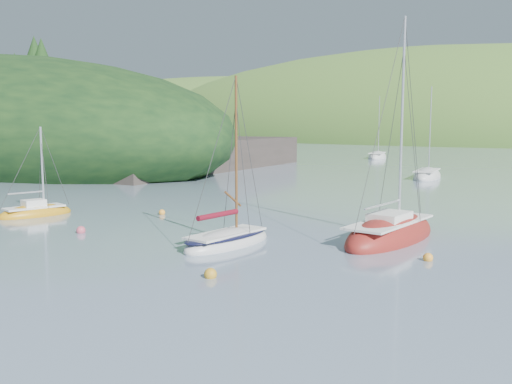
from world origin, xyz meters
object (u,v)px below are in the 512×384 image
Objects in this scene: daysailer_white at (227,241)px; sloop_red at (390,236)px; distant_sloop_a at (427,176)px; distant_sloop_c at (377,157)px; sailboat_yellow at (36,213)px.

sloop_red is (5.25, 5.70, 0.02)m from daysailer_white.
distant_sloop_a is 31.60m from distant_sloop_c.
sloop_red reaches higher than sailboat_yellow.
distant_sloop_c reaches higher than daysailer_white.
distant_sloop_a reaches higher than daysailer_white.
distant_sloop_a is (-10.54, 30.02, -0.04)m from sloop_red.
daysailer_white is 0.72× the size of sloop_red.
distant_sloop_c is (-23.80, 61.33, -0.02)m from daysailer_white.
sloop_red is 1.96× the size of sailboat_yellow.
distant_sloop_a is (-5.28, 35.72, -0.03)m from daysailer_white.
daysailer_white is at bearing -134.11° from sloop_red.
distant_sloop_a is at bearing 83.97° from sailboat_yellow.
sailboat_yellow is 63.12m from distant_sloop_c.
sloop_red is at bearing -80.88° from distant_sloop_c.
daysailer_white is 0.79× the size of distant_sloop_c.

